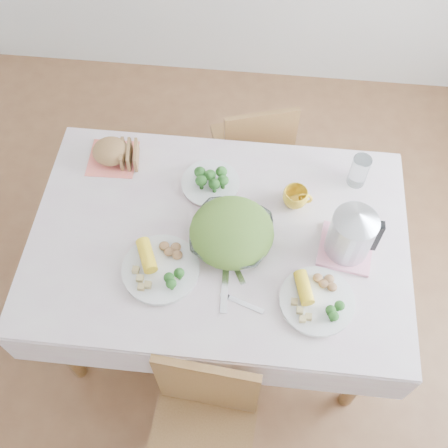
# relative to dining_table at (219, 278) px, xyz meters

# --- Properties ---
(floor) EXTENTS (3.60, 3.60, 0.00)m
(floor) POSITION_rel_dining_table_xyz_m (0.00, 0.00, -0.38)
(floor) COLOR brown
(floor) RESTS_ON ground
(dining_table) EXTENTS (1.40, 0.90, 0.75)m
(dining_table) POSITION_rel_dining_table_xyz_m (0.00, 0.00, 0.00)
(dining_table) COLOR brown
(dining_table) RESTS_ON floor
(tablecloth) EXTENTS (1.50, 1.00, 0.01)m
(tablecloth) POSITION_rel_dining_table_xyz_m (0.00, 0.00, 0.38)
(tablecloth) COLOR silver
(tablecloth) RESTS_ON dining_table
(chair_near) EXTENTS (0.42, 0.42, 0.87)m
(chair_near) POSITION_rel_dining_table_xyz_m (0.01, -0.74, 0.09)
(chair_near) COLOR brown
(chair_near) RESTS_ON floor
(chair_far) EXTENTS (0.46, 0.46, 0.82)m
(chair_far) POSITION_rel_dining_table_xyz_m (0.08, 0.78, 0.09)
(chair_far) COLOR brown
(chair_far) RESTS_ON floor
(salad_bowl) EXTENTS (0.36, 0.36, 0.08)m
(salad_bowl) POSITION_rel_dining_table_xyz_m (0.05, -0.02, 0.42)
(salad_bowl) COLOR white
(salad_bowl) RESTS_ON tablecloth
(dinner_plate_left) EXTENTS (0.32, 0.32, 0.02)m
(dinner_plate_left) POSITION_rel_dining_table_xyz_m (-0.20, -0.18, 0.40)
(dinner_plate_left) COLOR white
(dinner_plate_left) RESTS_ON tablecloth
(dinner_plate_right) EXTENTS (0.30, 0.30, 0.02)m
(dinner_plate_right) POSITION_rel_dining_table_xyz_m (0.39, -0.25, 0.40)
(dinner_plate_right) COLOR white
(dinner_plate_right) RESTS_ON tablecloth
(broccoli_plate) EXTENTS (0.28, 0.28, 0.02)m
(broccoli_plate) POSITION_rel_dining_table_xyz_m (-0.06, 0.24, 0.40)
(broccoli_plate) COLOR beige
(broccoli_plate) RESTS_ON tablecloth
(napkin) EXTENTS (0.21, 0.21, 0.00)m
(napkin) POSITION_rel_dining_table_xyz_m (-0.50, 0.34, 0.39)
(napkin) COLOR #F87161
(napkin) RESTS_ON tablecloth
(bread_loaf) EXTENTS (0.17, 0.16, 0.09)m
(bread_loaf) POSITION_rel_dining_table_xyz_m (-0.50, 0.34, 0.45)
(bread_loaf) COLOR brown
(bread_loaf) RESTS_ON napkin
(yellow_mug) EXTENTS (0.12, 0.12, 0.08)m
(yellow_mug) POSITION_rel_dining_table_xyz_m (0.29, 0.19, 0.43)
(yellow_mug) COLOR gold
(yellow_mug) RESTS_ON tablecloth
(glass_tumbler) EXTENTS (0.09, 0.09, 0.15)m
(glass_tumbler) POSITION_rel_dining_table_xyz_m (0.55, 0.33, 0.45)
(glass_tumbler) COLOR white
(glass_tumbler) RESTS_ON tablecloth
(pink_tray) EXTENTS (0.23, 0.23, 0.02)m
(pink_tray) POSITION_rel_dining_table_xyz_m (0.50, -0.01, 0.40)
(pink_tray) COLOR pink
(pink_tray) RESTS_ON tablecloth
(electric_kettle) EXTENTS (0.21, 0.21, 0.24)m
(electric_kettle) POSITION_rel_dining_table_xyz_m (0.50, -0.01, 0.51)
(electric_kettle) COLOR #B2B5BA
(electric_kettle) RESTS_ON pink_tray
(fork_left) EXTENTS (0.11, 0.18, 0.00)m
(fork_left) POSITION_rel_dining_table_xyz_m (0.07, -0.12, 0.39)
(fork_left) COLOR silver
(fork_left) RESTS_ON tablecloth
(fork_right) EXTENTS (0.04, 0.22, 0.00)m
(fork_right) POSITION_rel_dining_table_xyz_m (0.05, -0.22, 0.39)
(fork_right) COLOR silver
(fork_right) RESTS_ON tablecloth
(knife) EXTENTS (0.16, 0.07, 0.00)m
(knife) POSITION_rel_dining_table_xyz_m (0.12, -0.28, 0.39)
(knife) COLOR silver
(knife) RESTS_ON tablecloth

